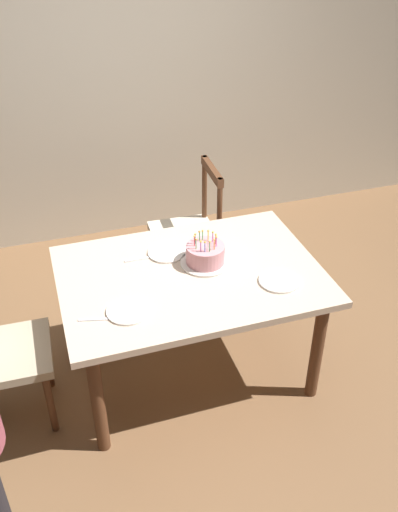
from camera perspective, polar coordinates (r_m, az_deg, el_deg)
ground at (r=3.52m, az=-0.79°, el=-11.47°), size 6.40×6.40×0.00m
back_wall at (r=4.45m, az=-8.37°, el=17.79°), size 6.40×0.10×2.60m
dining_table at (r=3.10m, az=-0.88°, el=-3.08°), size 1.43×1.00×0.73m
birthday_cake at (r=3.09m, az=0.65°, el=0.11°), size 0.28×0.28×0.18m
plate_near_celebrant at (r=2.80m, az=-7.24°, el=-5.60°), size 0.22×0.22×0.01m
plate_far_side at (r=3.21m, az=-3.30°, el=0.37°), size 0.22×0.22×0.01m
plate_near_guest at (r=3.01m, az=8.21°, el=-2.53°), size 0.22×0.22×0.01m
fork_near_celebrant at (r=2.78m, az=-10.43°, el=-6.39°), size 0.18×0.06×0.01m
fork_far_side at (r=3.17m, az=-6.04°, el=-0.28°), size 0.18×0.02×0.01m
chair_spindle_back at (r=3.91m, az=-1.12°, el=2.27°), size 0.46×0.46×0.95m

